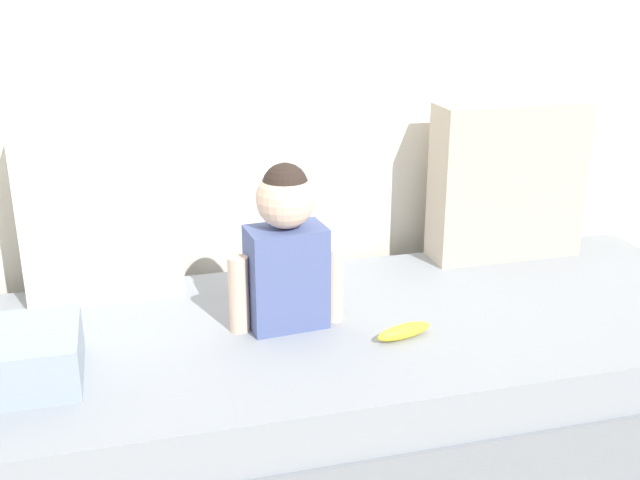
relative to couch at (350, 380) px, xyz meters
The scene contains 7 objects.
ground_plane 0.19m from the couch, ahead, with size 12.00×12.00×0.00m, color #B2ADA3.
back_wall 1.11m from the couch, 90.00° to the left, with size 5.61×0.10×2.26m, color silver.
couch is the anchor object (origin of this frame).
throw_pillow_left 0.89m from the couch, 151.15° to the left, with size 0.45×0.16×0.54m, color silver.
throw_pillow_right 0.89m from the couch, 28.85° to the left, with size 0.51×0.16×0.53m, color #C1B29E.
toddler 0.47m from the couch, behind, with size 0.32×0.16×0.46m.
banana 0.28m from the couch, 53.87° to the right, with size 0.17×0.04×0.04m, color yellow.
Camera 1 is at (-0.60, -1.88, 1.34)m, focal length 42.93 mm.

